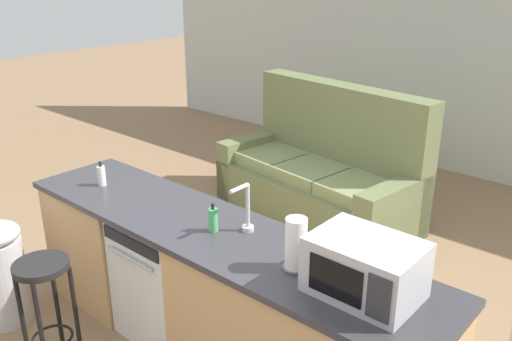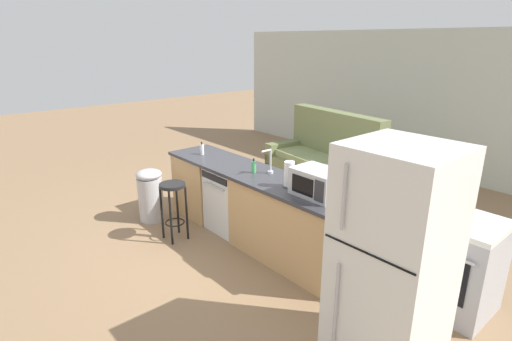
{
  "view_description": "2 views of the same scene",
  "coord_description": "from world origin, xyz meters",
  "px_view_note": "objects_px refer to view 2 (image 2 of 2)",
  "views": [
    {
      "loc": [
        2.2,
        -1.97,
        2.36
      ],
      "look_at": [
        0.05,
        0.51,
        1.09
      ],
      "focal_mm": 38.0,
      "sensor_mm": 36.0,
      "label": 1
    },
    {
      "loc": [
        3.62,
        -2.95,
        2.41
      ],
      "look_at": [
        -0.01,
        0.19,
        0.83
      ],
      "focal_mm": 28.0,
      "sensor_mm": 36.0,
      "label": 2
    }
  ],
  "objects_px": {
    "refrigerator": "(392,263)",
    "soap_bottle": "(254,167)",
    "kettle": "(449,200)",
    "dish_soap_bottle": "(202,149)",
    "paper_towel_roll": "(289,174)",
    "microwave": "(318,183)",
    "couch": "(325,164)",
    "stove_range": "(452,262)",
    "bar_stool": "(173,199)",
    "dishwasher": "(233,199)",
    "trash_bin": "(150,195)"
  },
  "relations": [
    {
      "from": "stove_range",
      "to": "kettle",
      "type": "height_order",
      "value": "kettle"
    },
    {
      "from": "soap_bottle",
      "to": "couch",
      "type": "bearing_deg",
      "value": 107.85
    },
    {
      "from": "dishwasher",
      "to": "couch",
      "type": "height_order",
      "value": "couch"
    },
    {
      "from": "dish_soap_bottle",
      "to": "paper_towel_roll",
      "type": "bearing_deg",
      "value": 0.07
    },
    {
      "from": "stove_range",
      "to": "trash_bin",
      "type": "bearing_deg",
      "value": -160.66
    },
    {
      "from": "trash_bin",
      "to": "paper_towel_roll",
      "type": "bearing_deg",
      "value": 18.44
    },
    {
      "from": "refrigerator",
      "to": "kettle",
      "type": "bearing_deg",
      "value": 97.68
    },
    {
      "from": "stove_range",
      "to": "soap_bottle",
      "type": "relative_size",
      "value": 5.11
    },
    {
      "from": "refrigerator",
      "to": "soap_bottle",
      "type": "bearing_deg",
      "value": 166.15
    },
    {
      "from": "kettle",
      "to": "dish_soap_bottle",
      "type": "bearing_deg",
      "value": -166.91
    },
    {
      "from": "soap_bottle",
      "to": "couch",
      "type": "height_order",
      "value": "couch"
    },
    {
      "from": "stove_range",
      "to": "couch",
      "type": "bearing_deg",
      "value": 150.15
    },
    {
      "from": "refrigerator",
      "to": "couch",
      "type": "xyz_separation_m",
      "value": [
        -2.88,
        2.75,
        -0.49
      ]
    },
    {
      "from": "microwave",
      "to": "trash_bin",
      "type": "bearing_deg",
      "value": -163.57
    },
    {
      "from": "dishwasher",
      "to": "soap_bottle",
      "type": "relative_size",
      "value": 4.77
    },
    {
      "from": "soap_bottle",
      "to": "kettle",
      "type": "distance_m",
      "value": 2.12
    },
    {
      "from": "paper_towel_roll",
      "to": "bar_stool",
      "type": "height_order",
      "value": "paper_towel_roll"
    },
    {
      "from": "refrigerator",
      "to": "soap_bottle",
      "type": "height_order",
      "value": "refrigerator"
    },
    {
      "from": "refrigerator",
      "to": "paper_towel_roll",
      "type": "xyz_separation_m",
      "value": [
        -1.56,
        0.51,
        0.16
      ]
    },
    {
      "from": "dishwasher",
      "to": "stove_range",
      "type": "xyz_separation_m",
      "value": [
        2.6,
        0.55,
        0.03
      ]
    },
    {
      "from": "stove_range",
      "to": "soap_bottle",
      "type": "xyz_separation_m",
      "value": [
        -2.17,
        -0.56,
        0.52
      ]
    },
    {
      "from": "refrigerator",
      "to": "microwave",
      "type": "distance_m",
      "value": 1.32
    },
    {
      "from": "paper_towel_roll",
      "to": "dish_soap_bottle",
      "type": "relative_size",
      "value": 1.6
    },
    {
      "from": "kettle",
      "to": "bar_stool",
      "type": "relative_size",
      "value": 0.28
    },
    {
      "from": "kettle",
      "to": "trash_bin",
      "type": "xyz_separation_m",
      "value": [
        -3.4,
        -1.38,
        -0.61
      ]
    },
    {
      "from": "paper_towel_roll",
      "to": "couch",
      "type": "distance_m",
      "value": 2.68
    },
    {
      "from": "microwave",
      "to": "couch",
      "type": "height_order",
      "value": "couch"
    },
    {
      "from": "soap_bottle",
      "to": "couch",
      "type": "relative_size",
      "value": 0.08
    },
    {
      "from": "bar_stool",
      "to": "dishwasher",
      "type": "bearing_deg",
      "value": 70.39
    },
    {
      "from": "stove_range",
      "to": "kettle",
      "type": "xyz_separation_m",
      "value": [
        -0.17,
        0.13,
        0.53
      ]
    },
    {
      "from": "dish_soap_bottle",
      "to": "kettle",
      "type": "distance_m",
      "value": 3.16
    },
    {
      "from": "stove_range",
      "to": "kettle",
      "type": "distance_m",
      "value": 0.57
    },
    {
      "from": "soap_bottle",
      "to": "bar_stool",
      "type": "relative_size",
      "value": 0.24
    },
    {
      "from": "stove_range",
      "to": "bar_stool",
      "type": "relative_size",
      "value": 1.22
    },
    {
      "from": "microwave",
      "to": "stove_range",
      "type": "bearing_deg",
      "value": 24.85
    },
    {
      "from": "stove_range",
      "to": "dish_soap_bottle",
      "type": "bearing_deg",
      "value": -169.78
    },
    {
      "from": "dishwasher",
      "to": "kettle",
      "type": "xyz_separation_m",
      "value": [
        2.43,
        0.68,
        0.56
      ]
    },
    {
      "from": "refrigerator",
      "to": "couch",
      "type": "relative_size",
      "value": 0.84
    },
    {
      "from": "paper_towel_roll",
      "to": "dish_soap_bottle",
      "type": "distance_m",
      "value": 1.68
    },
    {
      "from": "refrigerator",
      "to": "paper_towel_roll",
      "type": "relative_size",
      "value": 6.24
    },
    {
      "from": "microwave",
      "to": "trash_bin",
      "type": "relative_size",
      "value": 0.68
    },
    {
      "from": "microwave",
      "to": "bar_stool",
      "type": "height_order",
      "value": "microwave"
    },
    {
      "from": "bar_stool",
      "to": "trash_bin",
      "type": "bearing_deg",
      "value": 177.34
    },
    {
      "from": "dishwasher",
      "to": "couch",
      "type": "relative_size",
      "value": 0.4
    },
    {
      "from": "stove_range",
      "to": "microwave",
      "type": "bearing_deg",
      "value": -155.15
    },
    {
      "from": "dishwasher",
      "to": "stove_range",
      "type": "distance_m",
      "value": 2.66
    },
    {
      "from": "dish_soap_bottle",
      "to": "stove_range",
      "type": "bearing_deg",
      "value": 10.22
    },
    {
      "from": "stove_range",
      "to": "paper_towel_roll",
      "type": "relative_size",
      "value": 3.19
    },
    {
      "from": "soap_bottle",
      "to": "kettle",
      "type": "height_order",
      "value": "kettle"
    },
    {
      "from": "stove_range",
      "to": "dish_soap_bottle",
      "type": "distance_m",
      "value": 3.34
    }
  ]
}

